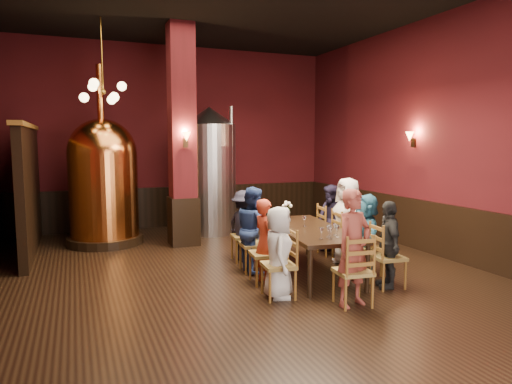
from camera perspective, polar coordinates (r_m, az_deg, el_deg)
name	(u,v)px	position (r m, az deg, el deg)	size (l,w,h in m)	color
room	(243,135)	(6.91, -1.65, 7.15)	(10.00, 10.02, 4.50)	black
wainscot_right	(442,230)	(9.22, 22.25, -4.45)	(0.08, 9.90, 1.00)	black
wainscot_back	(176,206)	(11.81, -9.94, -1.77)	(7.90, 0.08, 1.00)	black
column	(182,136)	(9.52, -9.23, 6.87)	(0.58, 0.58, 4.50)	#4B1015
partition	(29,191)	(9.77, -26.49, 0.09)	(0.22, 3.50, 2.40)	black
pendant_cluster	(103,92)	(9.45, -18.56, 11.79)	(0.90, 0.90, 1.70)	#A57226
sconce_wall	(414,139)	(9.62, 19.10, 6.30)	(0.20, 0.20, 0.36)	black
sconce_column	(185,139)	(9.22, -8.81, 6.58)	(0.20, 0.20, 0.36)	black
dining_table	(309,232)	(7.52, 6.65, -4.93)	(1.26, 2.50, 0.75)	black
chair_0	(278,265)	(6.37, 2.83, -9.08)	(0.46, 0.46, 0.92)	brown
person_0	(279,252)	(6.33, 2.84, -7.54)	(0.62, 0.40, 1.27)	silver
chair_1	(265,253)	(6.99, 1.11, -7.67)	(0.46, 0.46, 0.92)	brown
person_1	(265,241)	(6.95, 1.11, -6.17)	(0.47, 0.31, 1.30)	#AB311D
chair_2	(254,244)	(7.61, -0.30, -6.51)	(0.46, 0.46, 0.92)	brown
person_2	(254,229)	(7.56, -0.30, -4.67)	(0.69, 0.34, 1.42)	navy
chair_3	(244,236)	(8.24, -1.51, -5.50)	(0.46, 0.46, 0.92)	brown
person_3	(244,226)	(8.21, -1.51, -4.26)	(0.83, 0.48, 1.28)	black
chair_4	(388,257)	(7.07, 16.16, -7.76)	(0.46, 0.46, 0.92)	brown
person_4	(388,244)	(7.03, 16.21, -6.29)	(0.76, 0.32, 1.29)	black
chair_5	(366,247)	(7.63, 13.53, -6.64)	(0.46, 0.46, 0.92)	brown
person_5	(366,234)	(7.59, 13.57, -5.17)	(1.23, 0.39, 1.32)	#2A6480
chair_6	(347,238)	(8.20, 11.30, -5.68)	(0.46, 0.46, 0.92)	brown
person_6	(347,221)	(8.15, 11.35, -3.60)	(0.74, 0.48, 1.52)	silver
chair_7	(331,231)	(8.80, 9.35, -4.82)	(0.46, 0.46, 0.92)	brown
person_7	(331,220)	(8.76, 9.37, -3.48)	(0.65, 0.32, 1.34)	black
chair_8	(353,271)	(6.20, 12.04, -9.65)	(0.46, 0.46, 0.92)	brown
person_8	(354,248)	(6.12, 12.11, -6.84)	(0.56, 0.37, 1.55)	brown
copper_kettle	(103,180)	(10.02, -18.54, 1.44)	(1.70, 1.70, 3.70)	black
steel_vessel	(210,171)	(10.72, -5.79, 2.68)	(1.51, 1.51, 2.94)	#B2B2B7
rose_vase	(288,207)	(8.37, 4.00, -1.85)	(0.19, 0.19, 0.32)	white
wine_glass_0	(331,233)	(6.68, 9.32, -5.12)	(0.07, 0.07, 0.17)	white
wine_glass_1	(305,221)	(7.62, 6.10, -3.65)	(0.07, 0.07, 0.17)	white
wine_glass_2	(335,230)	(6.96, 9.86, -4.67)	(0.07, 0.07, 0.17)	white
wine_glass_3	(337,232)	(6.82, 10.13, -4.90)	(0.07, 0.07, 0.17)	white
wine_glass_4	(328,232)	(6.79, 9.01, -4.93)	(0.07, 0.07, 0.17)	white
wine_glass_5	(321,233)	(6.66, 8.18, -5.15)	(0.07, 0.07, 0.17)	white
wine_glass_6	(329,231)	(6.88, 9.16, -4.79)	(0.07, 0.07, 0.17)	white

